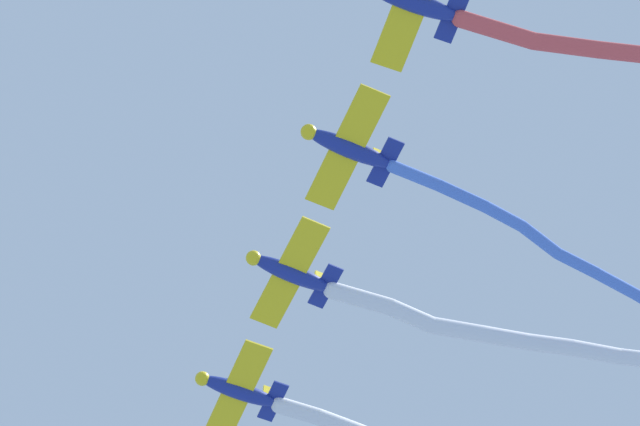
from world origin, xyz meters
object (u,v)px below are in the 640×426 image
airplane_left_wing (290,273)px  airplane_right_wing (348,148)px  airplane_lead (238,390)px  airplane_slot (412,2)px

airplane_left_wing → airplane_right_wing: airplane_left_wing is taller
airplane_left_wing → airplane_right_wing: (-7.36, 0.30, -0.30)m
airplane_lead → airplane_right_wing: same height
airplane_right_wing → airplane_left_wing: bearing=-92.0°
airplane_lead → airplane_left_wing: bearing=89.2°
airplane_right_wing → airplane_slot: 7.37m
airplane_left_wing → airplane_slot: same height
airplane_left_wing → airplane_slot: (-14.72, 0.60, 0.00)m
airplane_left_wing → airplane_slot: 14.73m
airplane_lead → airplane_left_wing: airplane_left_wing is taller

